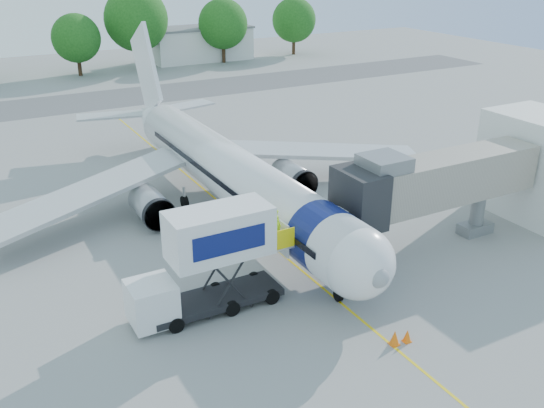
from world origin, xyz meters
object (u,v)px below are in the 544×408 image
ground_tug (519,346)px  jet_bridge (429,183)px  aircraft (228,171)px  catering_hiloader (208,262)px

ground_tug → jet_bridge: bearing=48.0°
aircraft → catering_hiloader: 12.77m
aircraft → jet_bridge: (7.99, -11.12, 1.39)m
catering_hiloader → ground_tug: 15.03m
catering_hiloader → jet_bridge: bearing=0.0°
aircraft → jet_bridge: size_ratio=2.71×
aircraft → catering_hiloader: size_ratio=4.44×
catering_hiloader → ground_tug: size_ratio=1.99×
ground_tug → aircraft: bearing=78.6°
jet_bridge → catering_hiloader: jet_bridge is taller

